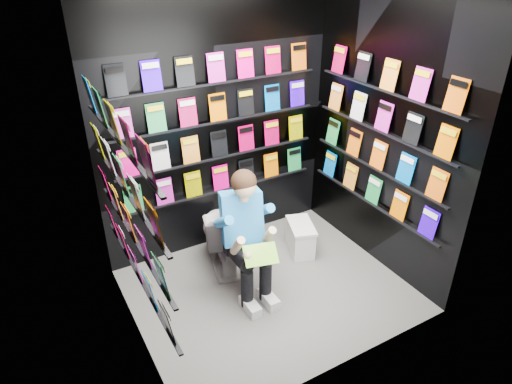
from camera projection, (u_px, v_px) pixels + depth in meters
floor at (269, 290)px, 4.25m from camera, size 2.40×2.40×0.00m
wall_back at (217, 125)px, 4.39m from camera, size 2.40×0.04×2.60m
wall_front at (354, 222)px, 2.86m from camera, size 2.40×0.04×2.60m
wall_left at (121, 201)px, 3.10m from camera, size 0.04×2.00×2.60m
wall_right at (384, 136)px, 4.15m from camera, size 0.04×2.00×2.60m
comics_back at (218, 126)px, 4.36m from camera, size 2.10×0.06×1.37m
comics_left at (125, 199)px, 3.11m from camera, size 0.06×1.70×1.37m
comics_right at (381, 136)px, 4.13m from camera, size 0.06×1.70×1.37m
toilet at (223, 233)px, 4.43m from camera, size 0.60×0.83×0.73m
longbox at (300, 239)px, 4.73m from camera, size 0.34×0.44×0.29m
longbox_lid at (301, 226)px, 4.65m from camera, size 0.36×0.47×0.03m
reader at (241, 218)px, 3.95m from camera, size 0.65×0.81×1.30m
held_comic at (261, 255)px, 3.77m from camera, size 0.31×0.23×0.12m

